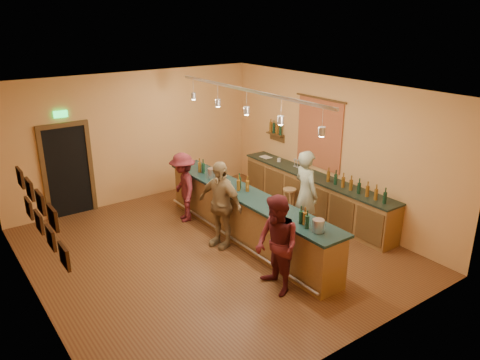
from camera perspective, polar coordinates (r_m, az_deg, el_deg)
floor at (r=9.50m, az=-3.39°, el=-8.64°), size 7.00×7.00×0.00m
ceiling at (r=8.45m, az=-3.83°, el=10.78°), size 6.50×7.00×0.02m
wall_back at (r=11.84m, az=-12.70°, el=5.08°), size 6.50×0.02×3.20m
wall_front at (r=6.39m, az=13.55°, el=-8.04°), size 6.50×0.02×3.20m
wall_left at (r=7.76m, az=-24.39°, el=-4.21°), size 0.02×7.00×3.20m
wall_right at (r=10.84m, az=11.13°, el=3.82°), size 0.02×7.00×3.20m
doorway at (r=11.43m, az=-20.28°, el=1.29°), size 1.15×0.09×2.48m
tapestry at (r=11.02m, az=9.64°, el=5.54°), size 0.03×1.40×1.60m
bottle_shelf at (r=12.10m, az=4.37°, el=6.15°), size 0.17×0.55×0.54m
picture_grid at (r=6.95m, az=-23.15°, el=-3.63°), size 0.06×2.20×0.70m
back_counter at (r=11.12m, az=9.09°, el=-1.70°), size 0.60×4.55×1.27m
tasting_bar at (r=9.65m, az=0.75°, el=-4.11°), size 0.73×5.10×1.38m
pendant_track at (r=8.95m, az=0.82°, el=9.92°), size 0.11×4.60×0.50m
bartender at (r=9.89m, az=8.03°, el=-1.64°), size 0.53×0.73×1.87m
customer_a at (r=7.87m, az=4.52°, el=-7.95°), size 0.77×0.93×1.73m
customer_b at (r=9.35m, az=-2.44°, el=-2.99°), size 0.72×1.14×1.80m
customer_c at (r=10.59m, az=-6.92°, el=-0.89°), size 0.86×1.16×1.59m
bar_stool at (r=10.97m, az=6.06°, el=-1.79°), size 0.31×0.31×0.64m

